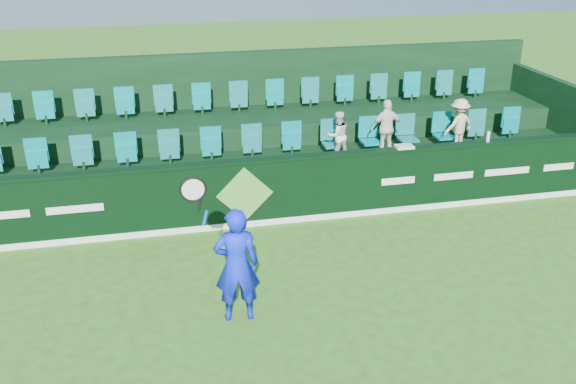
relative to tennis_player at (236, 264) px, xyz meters
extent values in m
plane|color=#336317|center=(0.59, -0.90, -0.92)|extent=(60.00, 60.00, 0.00)
cube|color=black|center=(0.59, 3.10, -0.27)|extent=(16.00, 0.20, 1.30)
cube|color=black|center=(0.59, 3.10, 0.41)|extent=(16.00, 0.24, 0.05)
cube|color=white|center=(0.59, 2.99, -0.86)|extent=(16.00, 0.02, 0.12)
cube|color=#569737|center=(0.59, 2.98, -0.22)|extent=(1.10, 0.02, 1.10)
cube|color=white|center=(-3.71, 2.99, -0.22)|extent=(0.85, 0.01, 0.14)
cube|color=white|center=(-2.51, 2.99, -0.22)|extent=(1.00, 0.01, 0.14)
cube|color=white|center=(3.69, 2.99, -0.22)|extent=(0.70, 0.01, 0.14)
cube|color=white|center=(4.89, 2.99, -0.22)|extent=(0.85, 0.01, 0.14)
cube|color=white|center=(6.09, 2.99, -0.22)|extent=(1.00, 0.01, 0.14)
cube|color=white|center=(7.29, 2.99, -0.22)|extent=(0.70, 0.01, 0.14)
cube|color=black|center=(0.59, 4.20, -0.52)|extent=(16.00, 2.00, 0.80)
cube|color=black|center=(0.59, 6.10, -0.27)|extent=(16.00, 1.80, 1.30)
cube|color=black|center=(0.59, 7.10, 0.38)|extent=(16.00, 0.20, 2.60)
cube|color=black|center=(8.49, 5.10, 0.08)|extent=(0.20, 4.00, 2.00)
cube|color=#157072|center=(0.59, 4.60, 0.18)|extent=(13.50, 0.50, 0.60)
cube|color=#157072|center=(0.59, 6.40, 0.68)|extent=(13.50, 0.50, 0.60)
imported|color=#0D21EB|center=(0.01, 0.00, -0.02)|extent=(0.68, 0.46, 1.80)
cylinder|color=#143FBF|center=(-0.41, -0.10, 0.84)|extent=(0.10, 0.04, 0.22)
cylinder|color=black|center=(-0.47, -0.10, 1.04)|extent=(0.08, 0.03, 0.20)
torus|color=black|center=(-0.55, -0.10, 1.28)|extent=(0.46, 0.04, 0.46)
cylinder|color=silver|center=(-0.55, -0.10, 1.28)|extent=(0.38, 0.01, 0.38)
imported|color=silver|center=(2.78, 4.22, 0.40)|extent=(0.56, 0.47, 1.04)
imported|color=white|center=(3.87, 4.22, 0.50)|extent=(0.73, 0.32, 1.23)
imported|color=beige|center=(5.54, 4.22, 0.46)|extent=(0.83, 0.62, 1.15)
cube|color=silver|center=(3.82, 3.10, 0.46)|extent=(0.35, 0.23, 0.05)
cylinder|color=white|center=(5.62, 3.10, 0.54)|extent=(0.07, 0.07, 0.21)
camera|label=1|loc=(-1.02, -8.10, 4.66)|focal=40.00mm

